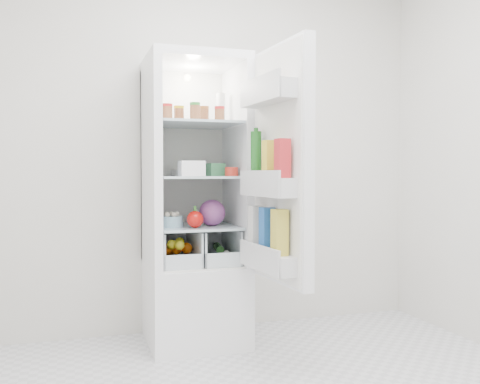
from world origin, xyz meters
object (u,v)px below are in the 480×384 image
object	(u,v)px
mushroom_bowl	(171,222)
refrigerator	(193,237)
fridge_door	(278,170)
red_cabbage	(212,213)

from	to	relation	value
mushroom_bowl	refrigerator	bearing A→B (deg)	36.02
mushroom_bowl	fridge_door	xyz separation A→B (m)	(0.49, -0.52, 0.31)
mushroom_bowl	fridge_door	bearing A→B (deg)	-46.60
refrigerator	mushroom_bowl	world-z (taller)	refrigerator
refrigerator	red_cabbage	bearing A→B (deg)	-55.57
refrigerator	red_cabbage	size ratio (longest dim) A/B	11.02
mushroom_bowl	fridge_door	world-z (taller)	fridge_door
refrigerator	mushroom_bowl	xyz separation A→B (m)	(-0.17, -0.12, 0.12)
refrigerator	red_cabbage	distance (m)	0.23
red_cabbage	fridge_door	distance (m)	0.62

